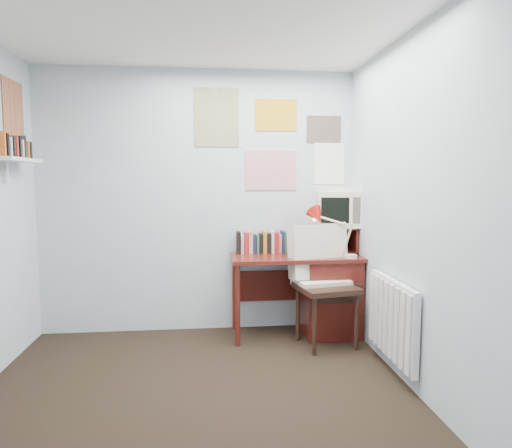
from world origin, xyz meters
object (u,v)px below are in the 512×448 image
at_px(crt_tv, 337,207).
at_px(radiator, 392,319).
at_px(tv_riser, 333,240).
at_px(desk, 323,292).
at_px(desk_chair, 326,288).
at_px(desk_lamp, 351,236).
at_px(wall_shelf, 15,160).

relative_size(crt_tv, radiator, 0.49).
bearing_deg(tv_riser, desk, -137.04).
xyz_separation_m(desk_chair, crt_tv, (0.21, 0.44, 0.68)).
bearing_deg(desk_chair, tv_riser, 56.53).
relative_size(desk_chair, desk_lamp, 2.52).
bearing_deg(desk_chair, desk, 69.06).
height_order(crt_tv, wall_shelf, wall_shelf).
xyz_separation_m(tv_riser, crt_tv, (0.04, 0.02, 0.31)).
height_order(desk_chair, crt_tv, crt_tv).
relative_size(radiator, wall_shelf, 1.29).
bearing_deg(tv_riser, crt_tv, 27.03).
height_order(desk_lamp, radiator, desk_lamp).
distance_m(desk_lamp, wall_shelf, 2.85).
height_order(desk_chair, tv_riser, desk_chair).
xyz_separation_m(crt_tv, radiator, (0.13, -1.06, -0.78)).
relative_size(desk_chair, crt_tv, 2.62).
relative_size(desk, crt_tv, 3.05).
xyz_separation_m(desk_chair, tv_riser, (0.17, 0.42, 0.37)).
bearing_deg(wall_shelf, crt_tv, 10.58).
bearing_deg(desk_lamp, tv_riser, 104.28).
relative_size(desk, tv_riser, 3.00).
relative_size(desk_chair, radiator, 1.29).
xyz_separation_m(desk_chair, radiator, (0.34, -0.62, -0.10)).
bearing_deg(wall_shelf, radiator, -10.89).
height_order(crt_tv, radiator, crt_tv).
distance_m(desk_lamp, radiator, 0.92).
bearing_deg(radiator, desk, 107.24).
height_order(desk_chair, radiator, desk_chair).
bearing_deg(crt_tv, wall_shelf, -161.68).
bearing_deg(wall_shelf, tv_riser, 10.32).
relative_size(desk_lamp, wall_shelf, 0.66).
xyz_separation_m(crt_tv, wall_shelf, (-2.73, -0.51, 0.42)).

